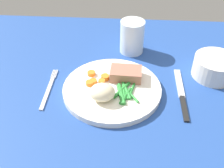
# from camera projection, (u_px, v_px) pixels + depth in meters

# --- Properties ---
(dining_table) EXTENTS (1.20, 0.90, 0.02)m
(dining_table) POSITION_uv_depth(u_px,v_px,m) (104.00, 99.00, 0.73)
(dining_table) COLOR #234793
(dining_table) RESTS_ON ground
(dinner_plate) EXTENTS (0.26, 0.26, 0.02)m
(dinner_plate) POSITION_uv_depth(u_px,v_px,m) (112.00, 89.00, 0.73)
(dinner_plate) COLOR white
(dinner_plate) RESTS_ON dining_table
(meat_portion) EXTENTS (0.09, 0.06, 0.03)m
(meat_portion) POSITION_uv_depth(u_px,v_px,m) (126.00, 74.00, 0.75)
(meat_portion) COLOR #A86B56
(meat_portion) RESTS_ON dinner_plate
(mashed_potatoes) EXTENTS (0.06, 0.06, 0.04)m
(mashed_potatoes) POSITION_uv_depth(u_px,v_px,m) (101.00, 92.00, 0.68)
(mashed_potatoes) COLOR beige
(mashed_potatoes) RESTS_ON dinner_plate
(carrot_slices) EXTENTS (0.06, 0.06, 0.01)m
(carrot_slices) POSITION_uv_depth(u_px,v_px,m) (96.00, 78.00, 0.75)
(carrot_slices) COLOR orange
(carrot_slices) RESTS_ON dinner_plate
(green_beans) EXTENTS (0.07, 0.10, 0.01)m
(green_beans) POSITION_uv_depth(u_px,v_px,m) (125.00, 91.00, 0.71)
(green_beans) COLOR #2D8C38
(green_beans) RESTS_ON dinner_plate
(fork) EXTENTS (0.01, 0.17, 0.00)m
(fork) POSITION_uv_depth(u_px,v_px,m) (49.00, 89.00, 0.74)
(fork) COLOR silver
(fork) RESTS_ON dining_table
(knife) EXTENTS (0.02, 0.21, 0.01)m
(knife) POSITION_uv_depth(u_px,v_px,m) (181.00, 95.00, 0.72)
(knife) COLOR black
(knife) RESTS_ON dining_table
(water_glass) EXTENTS (0.08, 0.08, 0.10)m
(water_glass) POSITION_uv_depth(u_px,v_px,m) (132.00, 39.00, 0.86)
(water_glass) COLOR silver
(water_glass) RESTS_ON dining_table
(salad_bowl) EXTENTS (0.12, 0.12, 0.06)m
(salad_bowl) POSITION_uv_depth(u_px,v_px,m) (215.00, 66.00, 0.77)
(salad_bowl) COLOR silver
(salad_bowl) RESTS_ON dining_table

